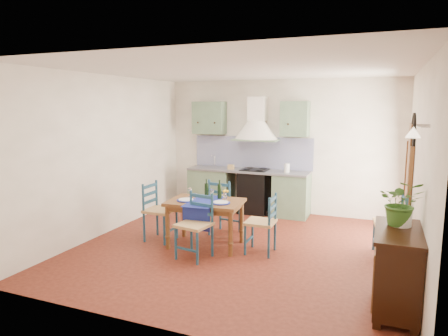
{
  "coord_description": "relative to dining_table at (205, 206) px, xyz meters",
  "views": [
    {
      "loc": [
        2.05,
        -5.77,
        2.26
      ],
      "look_at": [
        -0.39,
        0.3,
        1.24
      ],
      "focal_mm": 32.0,
      "sensor_mm": 36.0,
      "label": 1
    }
  ],
  "objects": [
    {
      "name": "chair_spare",
      "position": [
        2.79,
        0.65,
        -0.17
      ],
      "size": [
        0.49,
        0.49,
        0.95
      ],
      "color": "navy",
      "rests_on": "ground"
    },
    {
      "name": "floor",
      "position": [
        0.56,
        0.09,
        -0.66
      ],
      "size": [
        5.0,
        5.0,
        0.0
      ],
      "primitive_type": "plane",
      "color": "#44160E",
      "rests_on": "ground"
    },
    {
      "name": "chair_near",
      "position": [
        0.07,
        -0.51,
        -0.16
      ],
      "size": [
        0.53,
        0.53,
        0.98
      ],
      "color": "navy",
      "rests_on": "ground"
    },
    {
      "name": "left_wall",
      "position": [
        -1.94,
        0.09,
        0.74
      ],
      "size": [
        0.04,
        5.0,
        2.8
      ],
      "primitive_type": "cube",
      "color": "white",
      "rests_on": "ground"
    },
    {
      "name": "back_wall",
      "position": [
        0.09,
        2.38,
        0.38
      ],
      "size": [
        5.0,
        0.96,
        2.8
      ],
      "color": "white",
      "rests_on": "ground"
    },
    {
      "name": "sideboard",
      "position": [
        2.82,
        -1.14,
        -0.16
      ],
      "size": [
        0.5,
        1.05,
        0.94
      ],
      "color": "black",
      "rests_on": "ground"
    },
    {
      "name": "potted_plant",
      "position": [
        2.83,
        -0.95,
        0.53
      ],
      "size": [
        0.48,
        0.42,
        0.52
      ],
      "primitive_type": "imported",
      "rotation": [
        0.0,
        0.0,
        0.04
      ],
      "color": "#346521",
      "rests_on": "sideboard"
    },
    {
      "name": "chair_right",
      "position": [
        0.95,
        0.03,
        -0.19
      ],
      "size": [
        0.44,
        0.44,
        0.93
      ],
      "color": "navy",
      "rests_on": "ground"
    },
    {
      "name": "ceiling",
      "position": [
        0.56,
        0.09,
        2.14
      ],
      "size": [
        5.0,
        5.0,
        0.01
      ],
      "primitive_type": "cube",
      "color": "silver",
      "rests_on": "back_wall"
    },
    {
      "name": "dining_table",
      "position": [
        0.0,
        0.0,
        0.0
      ],
      "size": [
        1.24,
        0.94,
        1.07
      ],
      "color": "brown",
      "rests_on": "ground"
    },
    {
      "name": "chair_far",
      "position": [
        0.05,
        0.65,
        -0.15
      ],
      "size": [
        0.52,
        0.52,
        1.0
      ],
      "color": "navy",
      "rests_on": "ground"
    },
    {
      "name": "chair_left",
      "position": [
        -0.86,
        -0.03,
        -0.15
      ],
      "size": [
        0.48,
        0.48,
        0.99
      ],
      "color": "navy",
      "rests_on": "ground"
    },
    {
      "name": "right_wall",
      "position": [
        3.05,
        0.37,
        0.67
      ],
      "size": [
        0.26,
        5.0,
        2.8
      ],
      "color": "white",
      "rests_on": "ground"
    }
  ]
}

